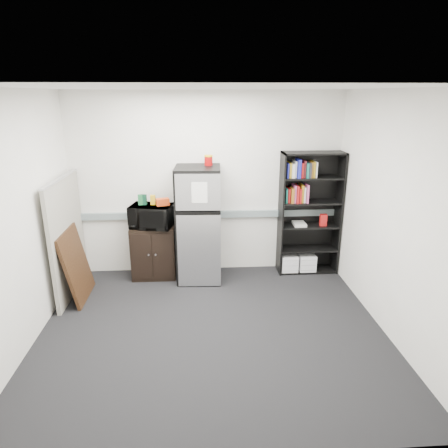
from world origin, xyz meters
name	(u,v)px	position (x,y,z in m)	size (l,w,h in m)	color
floor	(212,329)	(0.00, 0.00, 0.00)	(4.00, 4.00, 0.00)	black
wall_back	(207,185)	(0.00, 1.75, 1.35)	(4.00, 0.02, 2.70)	white
wall_right	(392,217)	(2.00, 0.00, 1.35)	(0.02, 3.50, 2.70)	white
wall_left	(19,224)	(-2.00, 0.00, 1.35)	(0.02, 3.50, 2.70)	white
ceiling	(210,87)	(0.00, 0.00, 2.70)	(4.00, 3.50, 0.02)	white
electrical_raceway	(207,214)	(0.00, 1.72, 0.90)	(3.92, 0.05, 0.10)	gray
wall_note	(183,172)	(-0.35, 1.74, 1.55)	(0.14, 0.00, 0.10)	white
bookshelf	(308,211)	(1.51, 1.57, 0.97)	(0.90, 0.34, 1.85)	black
cubicle_partition	(67,237)	(-1.90, 1.08, 0.81)	(0.06, 1.30, 1.62)	gray
cabinet	(154,252)	(-0.81, 1.50, 0.40)	(0.64, 0.43, 0.80)	black
microwave	(151,216)	(-0.81, 1.48, 0.96)	(0.59, 0.40, 0.33)	black
snack_box_a	(141,200)	(-0.96, 1.52, 1.20)	(0.07, 0.05, 0.15)	#1B6032
snack_box_b	(144,200)	(-0.91, 1.52, 1.20)	(0.07, 0.05, 0.15)	#0C3724
snack_box_c	(153,200)	(-0.78, 1.52, 1.19)	(0.07, 0.05, 0.14)	gold
snack_bag	(163,202)	(-0.64, 1.47, 1.17)	(0.18, 0.10, 0.10)	#DF4516
refrigerator	(199,225)	(-0.14, 1.42, 0.84)	(0.66, 0.69, 1.68)	black
coffee_can	(208,159)	(0.02, 1.55, 1.76)	(0.12, 0.12, 0.16)	#9B0708
framed_poster	(76,265)	(-1.77, 0.90, 0.48)	(0.23, 0.75, 0.96)	black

